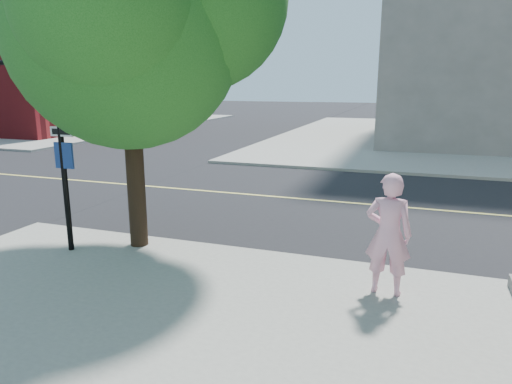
% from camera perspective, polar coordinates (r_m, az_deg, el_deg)
% --- Properties ---
extents(ground, '(140.00, 140.00, 0.00)m').
position_cam_1_polar(ground, '(10.93, -21.30, -4.59)').
color(ground, black).
rests_on(ground, ground).
extents(road_ew, '(140.00, 9.00, 0.01)m').
position_cam_1_polar(road_ew, '(14.50, -9.81, 0.41)').
color(road_ew, black).
rests_on(road_ew, ground).
extents(sidewalk_nw, '(26.00, 25.00, 0.12)m').
position_cam_1_polar(sidewalk_nw, '(42.02, -26.46, 7.62)').
color(sidewalk_nw, gray).
rests_on(sidewalk_nw, ground).
extents(church, '(15.20, 12.00, 14.40)m').
position_cam_1_polar(church, '(37.53, -28.21, 17.87)').
color(church, maroon).
rests_on(church, sidewalk_nw).
extents(man_on_phone, '(0.68, 0.46, 1.82)m').
position_cam_1_polar(man_on_phone, '(7.06, 15.88, -4.99)').
color(man_on_phone, '#E89FB9').
rests_on(man_on_phone, sidewalk_se).
extents(street_tree, '(5.13, 4.66, 6.81)m').
position_cam_1_polar(street_tree, '(8.89, -15.00, 21.48)').
color(street_tree, black).
rests_on(street_tree, sidewalk_se).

